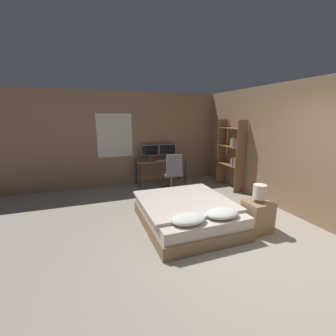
% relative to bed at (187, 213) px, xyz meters
% --- Properties ---
extents(ground_plane, '(20.00, 20.00, 0.00)m').
position_rel_bed_xyz_m(ground_plane, '(0.47, -1.20, -0.23)').
color(ground_plane, '#9E9384').
extents(wall_back, '(12.00, 0.08, 2.70)m').
position_rel_bed_xyz_m(wall_back, '(0.45, 3.06, 1.12)').
color(wall_back, '#8E7051').
rests_on(wall_back, ground_plane).
extents(wall_side_right, '(0.06, 12.00, 2.70)m').
position_rel_bed_xyz_m(wall_side_right, '(2.29, 0.30, 1.12)').
color(wall_side_right, '#8E7051').
rests_on(wall_side_right, ground_plane).
extents(bed, '(1.64, 1.91, 0.54)m').
position_rel_bed_xyz_m(bed, '(0.00, 0.00, 0.00)').
color(bed, '#846647').
rests_on(bed, ground_plane).
extents(nightstand, '(0.43, 0.41, 0.55)m').
position_rel_bed_xyz_m(nightstand, '(1.08, -0.64, 0.04)').
color(nightstand, '#997551').
rests_on(nightstand, ground_plane).
extents(bedside_lamp, '(0.22, 0.22, 0.31)m').
position_rel_bed_xyz_m(bedside_lamp, '(1.08, -0.64, 0.50)').
color(bedside_lamp, gray).
rests_on(bedside_lamp, nightstand).
extents(desk, '(1.50, 0.59, 0.75)m').
position_rel_bed_xyz_m(desk, '(0.37, 2.69, 0.42)').
color(desk, '#846042').
rests_on(desk, ground_plane).
extents(monitor_left, '(0.54, 0.16, 0.42)m').
position_rel_bed_xyz_m(monitor_left, '(0.09, 2.89, 0.76)').
color(monitor_left, '#B7B7BC').
rests_on(monitor_left, desk).
extents(monitor_right, '(0.54, 0.16, 0.42)m').
position_rel_bed_xyz_m(monitor_right, '(0.65, 2.89, 0.76)').
color(monitor_right, '#B7B7BC').
rests_on(monitor_right, desk).
extents(keyboard, '(0.42, 0.13, 0.02)m').
position_rel_bed_xyz_m(keyboard, '(0.37, 2.50, 0.52)').
color(keyboard, '#B7B7BC').
rests_on(keyboard, desk).
extents(computer_mouse, '(0.07, 0.05, 0.04)m').
position_rel_bed_xyz_m(computer_mouse, '(0.67, 2.50, 0.53)').
color(computer_mouse, '#B7B7BC').
rests_on(computer_mouse, desk).
extents(office_chair, '(0.52, 0.52, 1.02)m').
position_rel_bed_xyz_m(office_chair, '(0.47, 2.01, 0.19)').
color(office_chair, black).
rests_on(office_chair, ground_plane).
extents(bookshelf, '(0.30, 0.91, 1.92)m').
position_rel_bed_xyz_m(bookshelf, '(2.09, 1.56, 0.83)').
color(bookshelf, brown).
rests_on(bookshelf, ground_plane).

